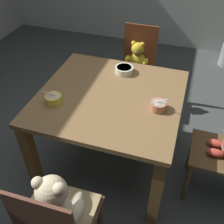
% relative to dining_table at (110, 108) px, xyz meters
% --- Properties ---
extents(ground_plane, '(5.20, 5.20, 0.04)m').
position_rel_dining_table_xyz_m(ground_plane, '(0.00, 0.00, -0.64)').
color(ground_plane, '#414644').
extents(dining_table, '(1.07, 1.04, 0.75)m').
position_rel_dining_table_xyz_m(dining_table, '(0.00, 0.00, 0.00)').
color(dining_table, brown).
rests_on(dining_table, ground_plane).
extents(teddy_chair_far_center, '(0.38, 0.37, 0.89)m').
position_rel_dining_table_xyz_m(teddy_chair_far_center, '(-0.00, 0.90, -0.10)').
color(teddy_chair_far_center, brown).
rests_on(teddy_chair_far_center, ground_plane).
extents(teddy_chair_near_front, '(0.39, 0.40, 0.90)m').
position_rel_dining_table_xyz_m(teddy_chair_near_front, '(-0.01, -0.89, -0.05)').
color(teddy_chair_near_front, brown).
rests_on(teddy_chair_near_front, ground_plane).
extents(porridge_bowl_terracotta_near_right, '(0.12, 0.12, 0.12)m').
position_rel_dining_table_xyz_m(porridge_bowl_terracotta_near_right, '(0.37, -0.06, 0.16)').
color(porridge_bowl_terracotta_near_right, '#BA7151').
rests_on(porridge_bowl_terracotta_near_right, dining_table).
extents(porridge_bowl_yellow_near_left, '(0.12, 0.12, 0.12)m').
position_rel_dining_table_xyz_m(porridge_bowl_yellow_near_left, '(-0.36, -0.21, 0.16)').
color(porridge_bowl_yellow_near_left, yellow).
rests_on(porridge_bowl_yellow_near_left, dining_table).
extents(porridge_bowl_white_far_center, '(0.15, 0.15, 0.05)m').
position_rel_dining_table_xyz_m(porridge_bowl_white_far_center, '(0.01, 0.34, 0.16)').
color(porridge_bowl_white_far_center, silver).
rests_on(porridge_bowl_white_far_center, dining_table).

